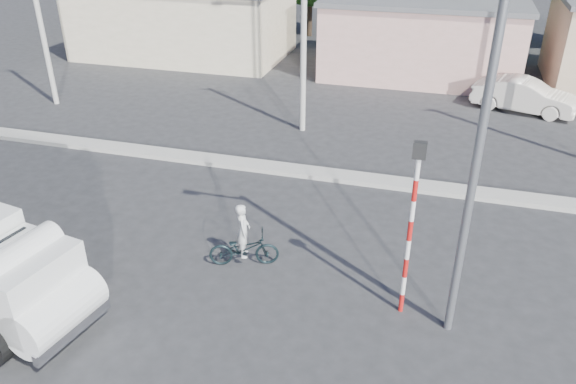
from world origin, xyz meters
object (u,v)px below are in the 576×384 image
(bicycle, at_px, (244,249))
(streetlight, at_px, (474,124))
(car_cream, at_px, (524,96))
(traffic_pole, at_px, (412,217))
(cyclist, at_px, (244,240))

(bicycle, distance_m, streetlight, 6.92)
(car_cream, distance_m, traffic_pole, 16.04)
(bicycle, xyz_separation_m, cyclist, (0.00, 0.00, 0.27))
(bicycle, relative_size, traffic_pole, 0.43)
(bicycle, xyz_separation_m, streetlight, (5.17, -1.06, 4.48))
(bicycle, height_order, traffic_pole, traffic_pole)
(streetlight, bearing_deg, bicycle, 168.38)
(bicycle, relative_size, cyclist, 1.22)
(car_cream, height_order, streetlight, streetlight)
(cyclist, bearing_deg, traffic_pole, -118.87)
(traffic_pole, distance_m, streetlight, 2.56)
(cyclist, distance_m, traffic_pole, 4.68)
(bicycle, bearing_deg, car_cream, -47.33)
(bicycle, height_order, cyclist, cyclist)
(streetlight, bearing_deg, car_cream, 79.67)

